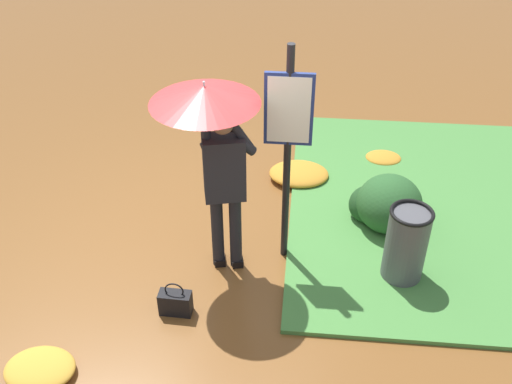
# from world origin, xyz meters

# --- Properties ---
(ground_plane) EXTENTS (18.00, 18.00, 0.00)m
(ground_plane) POSITION_xyz_m (0.00, 0.00, 0.00)
(ground_plane) COLOR brown
(grass_verge) EXTENTS (4.80, 4.00, 0.05)m
(grass_verge) POSITION_xyz_m (-3.27, -0.90, 0.03)
(grass_verge) COLOR #47843D
(grass_verge) RESTS_ON ground_plane
(person_with_umbrella) EXTENTS (0.96, 0.96, 2.04)m
(person_with_umbrella) POSITION_xyz_m (-0.20, 0.23, 1.55)
(person_with_umbrella) COLOR black
(person_with_umbrella) RESTS_ON ground_plane
(info_sign_post) EXTENTS (0.44, 0.07, 2.30)m
(info_sign_post) POSITION_xyz_m (-0.84, 0.02, 1.44)
(info_sign_post) COLOR black
(info_sign_post) RESTS_ON ground_plane
(handbag) EXTENTS (0.31, 0.15, 0.37)m
(handbag) POSITION_xyz_m (0.11, 0.93, 0.13)
(handbag) COLOR black
(handbag) RESTS_ON ground_plane
(trash_bin) EXTENTS (0.42, 0.42, 0.83)m
(trash_bin) POSITION_xyz_m (-2.02, 0.26, 0.42)
(trash_bin) COLOR #4C4C51
(trash_bin) RESTS_ON ground_plane
(shrub_cluster) EXTENTS (0.77, 0.70, 0.63)m
(shrub_cluster) POSITION_xyz_m (-1.90, -0.56, 0.30)
(shrub_cluster) COLOR #285628
(shrub_cluster) RESTS_ON ground_plane
(leaf_pile_near_person) EXTENTS (0.73, 0.58, 0.16)m
(leaf_pile_near_person) POSITION_xyz_m (-0.94, -1.38, 0.08)
(leaf_pile_near_person) COLOR #C68428
(leaf_pile_near_person) RESTS_ON ground_plane
(leaf_pile_by_bench) EXTENTS (0.45, 0.36, 0.10)m
(leaf_pile_by_bench) POSITION_xyz_m (-2.01, -1.90, 0.05)
(leaf_pile_by_bench) COLOR #C68428
(leaf_pile_by_bench) RESTS_ON ground_plane
(leaf_pile_far_path) EXTENTS (0.60, 0.48, 0.13)m
(leaf_pile_far_path) POSITION_xyz_m (1.10, 1.72, 0.07)
(leaf_pile_far_path) COLOR gold
(leaf_pile_far_path) RESTS_ON ground_plane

